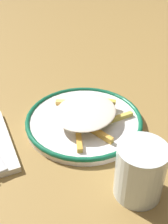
% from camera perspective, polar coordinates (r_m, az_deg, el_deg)
% --- Properties ---
extents(ground_plane, '(2.60, 2.60, 0.00)m').
position_cam_1_polar(ground_plane, '(0.66, 0.00, -2.43)').
color(ground_plane, olive).
extents(plate, '(0.26, 0.26, 0.02)m').
position_cam_1_polar(plate, '(0.66, 0.00, -1.71)').
color(plate, white).
rests_on(plate, ground_plane).
extents(fries_heap, '(0.20, 0.19, 0.03)m').
position_cam_1_polar(fries_heap, '(0.64, 0.44, -0.11)').
color(fries_heap, gold).
rests_on(fries_heap, plate).
extents(water_glass, '(0.08, 0.08, 0.10)m').
position_cam_1_polar(water_glass, '(0.50, 10.88, -11.30)').
color(water_glass, silver).
rests_on(water_glass, ground_plane).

